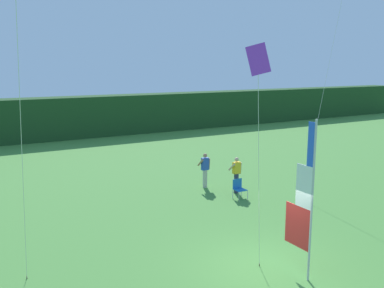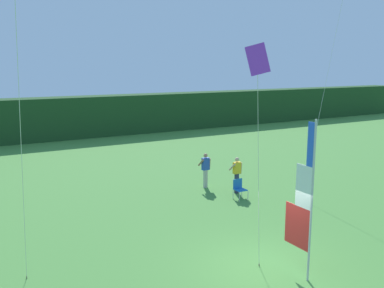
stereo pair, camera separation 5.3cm
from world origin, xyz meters
TOP-DOWN VIEW (x-y plane):
  - ground_plane at (0.00, 0.00)m, footprint 120.00×120.00m
  - distant_treeline at (0.00, 26.00)m, footprint 80.00×2.40m
  - banner_flag at (0.60, -0.85)m, footprint 0.06×1.03m
  - person_near_banner at (3.66, 6.63)m, footprint 0.55×0.48m
  - person_mid_field at (2.85, 8.15)m, footprint 0.55×0.48m
  - folding_chair at (3.26, 5.86)m, footprint 0.51×0.51m
  - kite_purple_box_0 at (-1.02, -0.67)m, footprint 1.39×1.29m

SIDE VIEW (x-z plane):
  - ground_plane at x=0.00m, z-range 0.00..0.00m
  - folding_chair at x=3.26m, z-range 0.07..0.96m
  - person_mid_field at x=2.85m, z-range 0.06..1.77m
  - person_near_banner at x=3.66m, z-range 0.06..1.78m
  - distant_treeline at x=0.00m, z-range 0.00..3.38m
  - banner_flag at x=0.60m, z-range -0.10..4.49m
  - kite_purple_box_0 at x=-1.02m, z-range 2.83..9.36m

